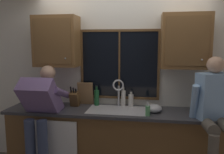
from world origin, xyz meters
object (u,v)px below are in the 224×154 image
Objects in this scene: person_standing at (41,111)px; cutting_board at (86,94)px; bottle_tall_clear at (131,100)px; bottle_amber_small at (97,97)px; knife_block at (75,99)px; soap_dispenser at (148,111)px; bottle_green_glass at (123,98)px; mixing_bowl at (154,108)px; person_sitting_on_counter at (215,106)px.

cutting_board is (0.47, 0.51, 0.14)m from person_standing.
bottle_amber_small is (-0.51, -0.00, 0.03)m from bottle_tall_clear.
bottle_tall_clear is at bearing 6.91° from knife_block.
soap_dispenser is at bearing 4.57° from person_standing.
cutting_board is 1.15× the size of bottle_green_glass.
bottle_green_glass is at bearing 152.75° from mixing_bowl.
person_standing reaches higher than bottle_amber_small.
person_standing is at bearing -175.43° from soap_dispenser.
bottle_tall_clear is (0.82, 0.10, -0.01)m from knife_block.
bottle_green_glass is (1.04, 0.51, 0.10)m from person_standing.
bottle_tall_clear is (-0.24, 0.39, 0.03)m from soap_dispenser.
knife_block is 0.71m from bottle_green_glass.
knife_block is at bearing -171.35° from bottle_green_glass.
person_standing is 2.18m from person_sitting_on_counter.
person_sitting_on_counter is 1.88m from knife_block.
person_standing is 0.82m from bottle_amber_small.
knife_block is (-1.84, 0.37, -0.08)m from person_sitting_on_counter.
soap_dispenser is (-0.08, -0.17, 0.02)m from mixing_bowl.
knife_block is 1.83× the size of soap_dispenser.
person_standing is at bearing -142.04° from bottle_amber_small.
bottle_tall_clear is (0.68, -0.01, -0.07)m from cutting_board.
person_standing is 6.46× the size of bottle_tall_clear.
person_standing reaches higher than mixing_bowl.
cutting_board reaches higher than mixing_bowl.
person_standing reaches higher than bottle_tall_clear.
person_standing is 1.26m from bottle_tall_clear.
soap_dispenser is at bearing -48.36° from bottle_green_glass.
mixing_bowl is at bearing -14.35° from bottle_amber_small.
person_sitting_on_counter is 1.13m from bottle_tall_clear.
knife_block reaches higher than soap_dispenser.
soap_dispenser is at bearing -27.29° from bottle_amber_small.
person_standing is 5.06× the size of bottle_green_glass.
knife_block and bottle_green_glass have the same top height.
knife_block is at bearing -173.09° from bottle_tall_clear.
person_sitting_on_counter is at bearing -22.97° from bottle_green_glass.
bottle_tall_clear is (-1.02, 0.47, -0.09)m from person_sitting_on_counter.
soap_dispenser is at bearing -114.65° from mixing_bowl.
person_standing is at bearing -169.00° from mixing_bowl.
bottle_amber_small is (0.17, -0.01, -0.05)m from cutting_board.
cutting_board is 1.01m from soap_dispenser.
bottle_amber_small is (-0.83, 0.21, 0.07)m from mixing_bowl.
knife_block is at bearing 174.14° from mixing_bowl.
person_sitting_on_counter is at bearing -11.51° from knife_block.
person_sitting_on_counter is 3.92× the size of knife_block.
bottle_amber_small is at bearing -179.67° from bottle_tall_clear.
bottle_green_glass reaches higher than soap_dispenser.
soap_dispenser is at bearing 173.93° from person_sitting_on_counter.
bottle_amber_small is (-0.75, 0.39, 0.06)m from soap_dispenser.
cutting_board is 0.57m from bottle_green_glass.
mixing_bowl is at bearing 11.00° from person_standing.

